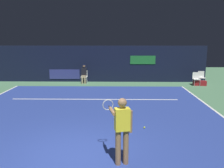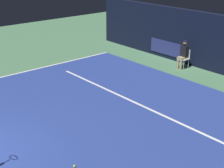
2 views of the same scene
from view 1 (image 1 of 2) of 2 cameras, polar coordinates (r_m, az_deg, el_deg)
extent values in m
plane|color=#4C7A56|center=(10.49, -5.16, -6.34)|extent=(31.36, 31.36, 0.00)
cube|color=navy|center=(10.49, -5.16, -6.31)|extent=(11.01, 10.29, 0.01)
cube|color=white|center=(11.29, 23.71, -5.91)|extent=(0.10, 10.29, 0.01)
cube|color=white|center=(12.20, -4.27, -3.74)|extent=(8.59, 0.10, 0.01)
cube|color=black|center=(17.08, -2.74, 4.94)|extent=(15.12, 0.30, 2.60)
cube|color=navy|center=(17.40, -11.49, 2.35)|extent=(2.20, 0.04, 0.70)
cube|color=#1E6B2D|center=(16.96, 7.52, 5.83)|extent=(1.80, 0.04, 0.60)
cylinder|color=#8C6647|center=(6.07, 3.38, -15.11)|extent=(0.14, 0.14, 0.92)
cylinder|color=#8C6647|center=(6.03, 1.48, -15.30)|extent=(0.14, 0.14, 0.92)
cube|color=yellow|center=(5.76, 2.50, -8.59)|extent=(0.40, 0.29, 0.56)
sphere|color=#8C6647|center=(5.63, 2.53, -4.56)|extent=(0.22, 0.22, 0.22)
cylinder|color=#8C6647|center=(5.87, 0.07, -6.64)|extent=(0.20, 0.51, 0.09)
cylinder|color=#8C6647|center=(5.86, 4.56, -9.09)|extent=(0.09, 0.09, 0.56)
cylinder|color=black|center=(6.15, -0.50, -5.81)|extent=(0.10, 0.30, 0.03)
torus|color=#B2B2B7|center=(6.41, -0.99, -5.09)|extent=(0.30, 0.09, 0.30)
cube|color=white|center=(16.58, -6.82, 1.75)|extent=(0.45, 0.41, 0.04)
cube|color=white|center=(16.74, -6.73, 2.64)|extent=(0.42, 0.04, 0.42)
cylinder|color=#B2B2B7|center=(16.48, -7.53, 0.86)|extent=(0.03, 0.03, 0.46)
cylinder|color=#B2B2B7|center=(16.42, -6.24, 0.86)|extent=(0.03, 0.03, 0.46)
cylinder|color=#B2B2B7|center=(16.81, -7.34, 1.07)|extent=(0.03, 0.03, 0.46)
cylinder|color=#B2B2B7|center=(16.75, -6.08, 1.07)|extent=(0.03, 0.03, 0.46)
cube|color=tan|center=(16.49, -6.86, 1.84)|extent=(0.33, 0.41, 0.14)
cylinder|color=tan|center=(16.38, -7.25, 0.81)|extent=(0.11, 0.11, 0.46)
cylinder|color=tan|center=(16.35, -6.62, 0.80)|extent=(0.11, 0.11, 0.46)
cube|color=black|center=(16.56, -6.83, 3.03)|extent=(0.34, 0.23, 0.52)
sphere|color=#8C6647|center=(16.51, -6.86, 4.34)|extent=(0.20, 0.20, 0.20)
cylinder|color=#141933|center=(16.50, -6.86, 4.65)|extent=(0.19, 0.19, 0.04)
cube|color=white|center=(16.64, 19.89, 1.12)|extent=(0.44, 0.40, 0.04)
cube|color=white|center=(16.79, 19.72, 2.01)|extent=(0.42, 0.03, 0.42)
cylinder|color=#B2B2B7|center=(16.45, 19.42, 0.27)|extent=(0.03, 0.03, 0.44)
cylinder|color=#B2B2B7|center=(16.58, 20.64, 0.26)|extent=(0.03, 0.03, 0.44)
cylinder|color=#B2B2B7|center=(16.77, 19.05, 0.49)|extent=(0.03, 0.03, 0.44)
cylinder|color=#B2B2B7|center=(16.89, 20.25, 0.48)|extent=(0.03, 0.03, 0.44)
cube|color=white|center=(17.33, 21.03, 1.42)|extent=(0.45, 0.41, 0.04)
cube|color=white|center=(17.48, 20.88, 2.28)|extent=(0.42, 0.04, 0.42)
cylinder|color=#B2B2B7|center=(17.15, 20.57, 0.61)|extent=(0.03, 0.03, 0.44)
cylinder|color=#B2B2B7|center=(17.27, 21.75, 0.60)|extent=(0.03, 0.03, 0.44)
cylinder|color=#B2B2B7|center=(17.47, 20.23, 0.82)|extent=(0.03, 0.03, 0.44)
cylinder|color=#B2B2B7|center=(17.58, 21.39, 0.80)|extent=(0.03, 0.03, 0.44)
sphere|color=#CCE033|center=(8.45, 7.91, -10.47)|extent=(0.07, 0.07, 0.07)
cube|color=maroon|center=(16.80, 20.60, 0.19)|extent=(0.87, 0.40, 0.32)
camera|label=2|loc=(8.42, 66.30, 18.97)|focal=54.54mm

